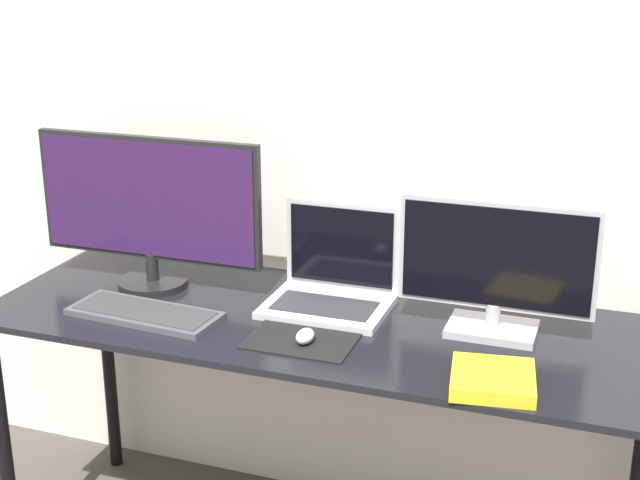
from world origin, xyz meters
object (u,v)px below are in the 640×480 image
object	(u,v)px
monitor_left	(149,208)
monitor_right	(496,268)
mouse	(305,336)
keyboard	(145,313)
laptop	(334,281)
book	(493,380)

from	to	relation	value
monitor_left	monitor_right	distance (m)	0.95
monitor_left	mouse	bearing A→B (deg)	-22.28
keyboard	mouse	bearing A→B (deg)	-2.53
keyboard	monitor_left	bearing A→B (deg)	113.75
monitor_right	laptop	xyz separation A→B (m)	(-0.43, 0.05, -0.11)
book	mouse	bearing A→B (deg)	172.12
keyboard	book	world-z (taller)	book
mouse	monitor_left	bearing A→B (deg)	157.72
monitor_right	mouse	world-z (taller)	monitor_right
monitor_left	mouse	world-z (taller)	monitor_left
keyboard	mouse	xyz separation A→B (m)	(0.45, -0.02, 0.01)
monitor_right	keyboard	bearing A→B (deg)	-166.91
keyboard	mouse	world-z (taller)	mouse
monitor_left	keyboard	bearing A→B (deg)	-66.25
laptop	mouse	distance (m)	0.27
monitor_left	laptop	world-z (taller)	monitor_left
keyboard	laptop	bearing A→B (deg)	30.05
monitor_right	keyboard	xyz separation A→B (m)	(-0.86, -0.20, -0.16)
laptop	book	world-z (taller)	laptop
book	monitor_left	bearing A→B (deg)	164.10
mouse	book	xyz separation A→B (m)	(0.46, -0.06, -0.01)
laptop	book	distance (m)	0.58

